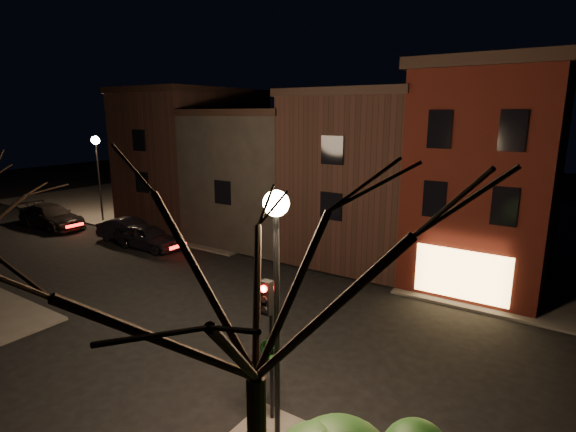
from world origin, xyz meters
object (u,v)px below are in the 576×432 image
Objects in this scene: traffic_signal at (269,329)px; bare_tree_right at (253,246)px; parked_car_c at (51,216)px; street_lamp_near at (276,251)px; parked_car_a at (148,237)px; parked_car_b at (130,230)px; street_lamp_far at (97,155)px.

bare_tree_right is (1.90, -2.99, 3.34)m from traffic_signal.
bare_tree_right is 30.64m from parked_car_c.
street_lamp_near is 19.51m from parked_car_a.
parked_car_b is (-18.74, 9.82, -4.42)m from street_lamp_near.
street_lamp_far is 5.59m from parked_car_c.
bare_tree_right is at bearing -62.53° from street_lamp_near.
parked_car_b is at bearing 152.80° from traffic_signal.
parked_car_c reaches higher than parked_car_a.
street_lamp_far reaches higher than traffic_signal.
street_lamp_far is at bearing 64.14° from parked_car_b.
bare_tree_right reaches higher than parked_car_c.
street_lamp_near is at bearing -109.01° from parked_car_c.
parked_car_b is at bearing 148.43° from bare_tree_right.
street_lamp_near reaches higher than parked_car_b.
traffic_signal is (24.60, -11.71, -2.37)m from street_lamp_far.
street_lamp_near and street_lamp_far have the same top height.
parked_car_c is at bearing 90.65° from parked_car_a.
traffic_signal is 0.87× the size of parked_car_b.
bare_tree_right is at bearing -127.16° from parked_car_b.
parked_car_a is (-17.79, 11.95, -5.37)m from bare_tree_right.
traffic_signal is 4.87m from bare_tree_right.
parked_car_a is (8.71, -2.75, -4.41)m from street_lamp_far.
bare_tree_right reaches higher than street_lamp_far.
bare_tree_right reaches higher than parked_car_b.
parked_car_b is (-20.04, 12.32, -5.38)m from bare_tree_right.
bare_tree_right is 22.10m from parked_car_a.
street_lamp_near is 1.40× the size of parked_car_b.
parked_car_a is 2.28m from parked_car_b.
bare_tree_right is at bearing -112.73° from parked_car_c.
traffic_signal is at bearing -122.79° from parked_car_b.
traffic_signal is 0.48× the size of bare_tree_right.
street_lamp_far reaches higher than parked_car_c.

